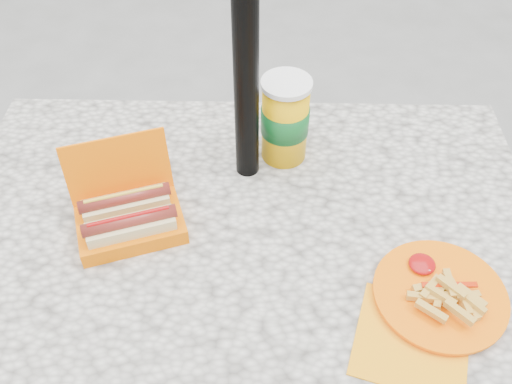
{
  "coord_description": "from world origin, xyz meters",
  "views": [
    {
      "loc": [
        0.04,
        -0.74,
        1.63
      ],
      "look_at": [
        0.02,
        0.04,
        0.8
      ],
      "focal_mm": 40.0,
      "sensor_mm": 36.0,
      "label": 1
    }
  ],
  "objects_px": {
    "hotdog_box": "(129,216)",
    "fries_plate": "(438,297)",
    "umbrella_pole": "(245,27)",
    "soda_cup": "(285,120)"
  },
  "relations": [
    {
      "from": "umbrella_pole",
      "to": "hotdog_box",
      "type": "relative_size",
      "value": 8.89
    },
    {
      "from": "hotdog_box",
      "to": "umbrella_pole",
      "type": "bearing_deg",
      "value": 19.07
    },
    {
      "from": "umbrella_pole",
      "to": "hotdog_box",
      "type": "xyz_separation_m",
      "value": [
        -0.23,
        -0.18,
        -0.31
      ]
    },
    {
      "from": "hotdog_box",
      "to": "fries_plate",
      "type": "bearing_deg",
      "value": -34.02
    },
    {
      "from": "fries_plate",
      "to": "soda_cup",
      "type": "bearing_deg",
      "value": 125.38
    },
    {
      "from": "hotdog_box",
      "to": "fries_plate",
      "type": "distance_m",
      "value": 0.6
    },
    {
      "from": "hotdog_box",
      "to": "soda_cup",
      "type": "distance_m",
      "value": 0.39
    },
    {
      "from": "hotdog_box",
      "to": "fries_plate",
      "type": "xyz_separation_m",
      "value": [
        0.58,
        -0.16,
        -0.02
      ]
    },
    {
      "from": "fries_plate",
      "to": "soda_cup",
      "type": "relative_size",
      "value": 1.63
    },
    {
      "from": "fries_plate",
      "to": "soda_cup",
      "type": "xyz_separation_m",
      "value": [
        -0.27,
        0.38,
        0.09
      ]
    }
  ]
}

